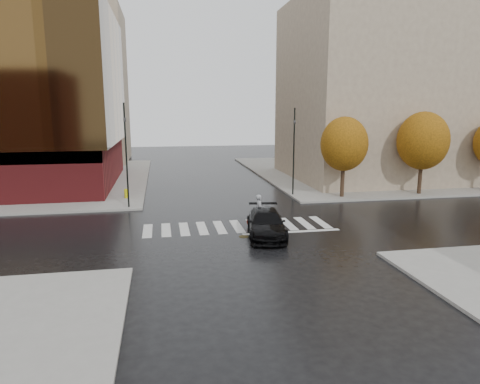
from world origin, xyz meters
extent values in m
plane|color=black|center=(0.00, 0.00, 0.00)|extent=(120.00, 120.00, 0.00)
cube|color=gray|center=(21.00, 21.00, 0.07)|extent=(30.00, 30.00, 0.15)
cube|color=silver|center=(0.00, 0.50, 0.01)|extent=(12.00, 3.00, 0.01)
cube|color=gray|center=(17.00, 17.00, 9.15)|extent=(16.00, 16.00, 18.00)
cube|color=gray|center=(-16.00, 37.00, 10.15)|extent=(14.00, 12.00, 20.00)
cylinder|color=black|center=(10.00, 7.40, 1.55)|extent=(0.32, 0.32, 2.80)
ellipsoid|color=#AB6510|center=(10.00, 7.40, 4.47)|extent=(3.80, 3.80, 4.37)
cylinder|color=black|center=(17.00, 7.40, 1.55)|extent=(0.32, 0.32, 2.80)
ellipsoid|color=#AB6510|center=(17.00, 7.40, 4.63)|extent=(4.20, 4.20, 4.83)
imported|color=black|center=(1.29, -1.80, 0.75)|extent=(2.87, 5.41, 1.49)
imported|color=maroon|center=(1.47, 0.27, 0.47)|extent=(1.85, 0.85, 0.94)
imported|color=gray|center=(1.37, 0.27, 1.08)|extent=(0.54, 0.75, 1.90)
cylinder|color=black|center=(-7.00, 6.67, 3.91)|extent=(0.12, 0.12, 7.53)
imported|color=black|center=(-7.00, 6.67, 6.64)|extent=(0.23, 0.20, 0.94)
cylinder|color=black|center=(6.30, 9.00, 3.74)|extent=(0.12, 0.12, 7.17)
imported|color=black|center=(6.30, 9.00, 6.34)|extent=(0.17, 0.20, 0.90)
cylinder|color=#B9B40A|center=(-7.44, 10.00, 0.47)|extent=(0.25, 0.25, 0.64)
sphere|color=#B9B40A|center=(-7.44, 10.00, 0.79)|extent=(0.28, 0.28, 0.28)
cylinder|color=#403517|center=(-0.01, -1.72, 0.01)|extent=(0.61, 0.61, 0.01)
camera|label=1|loc=(-4.56, -24.97, 7.25)|focal=32.00mm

